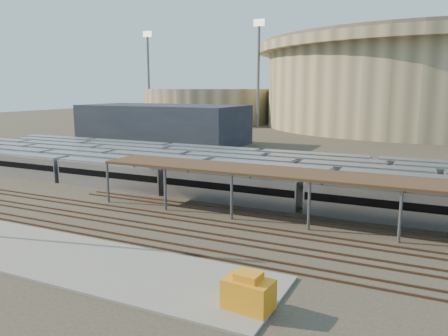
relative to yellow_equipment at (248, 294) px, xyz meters
The scene contains 12 objects.
ground 24.87m from the yellow_equipment, 138.14° to the left, with size 420.00×420.00×0.00m, color #383026.
apron 23.58m from the yellow_equipment, behind, with size 50.00×9.00×0.20m, color gray.
subway_trains 39.59m from the yellow_equipment, 117.62° to the left, with size 127.31×23.90×3.60m.
inspection_shed 21.22m from the yellow_equipment, 80.35° to the left, with size 60.30×6.00×5.30m.
empty_tracks 21.85m from the yellow_equipment, 147.97° to the left, with size 170.00×9.62×0.18m.
stadium 157.46m from the yellow_equipment, 87.62° to the left, with size 124.00×124.00×32.50m.
secondary_arena 166.37m from the yellow_equipment, 118.17° to the left, with size 56.00×56.00×14.00m, color tan.
service_building 89.44m from the yellow_equipment, 126.78° to the left, with size 42.00×20.00×10.00m, color #1E232D.
floodlight_0 136.94m from the yellow_equipment, 110.97° to the left, with size 4.00×1.00×38.40m.
floodlight_1 172.47m from the yellow_equipment, 127.16° to the left, with size 4.00×1.00×38.40m.
floodlight_3 179.92m from the yellow_equipment, 99.17° to the left, with size 4.00×1.00×38.40m.
yellow_equipment is the anchor object (origin of this frame).
Camera 1 is at (28.33, -40.75, 14.15)m, focal length 35.00 mm.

